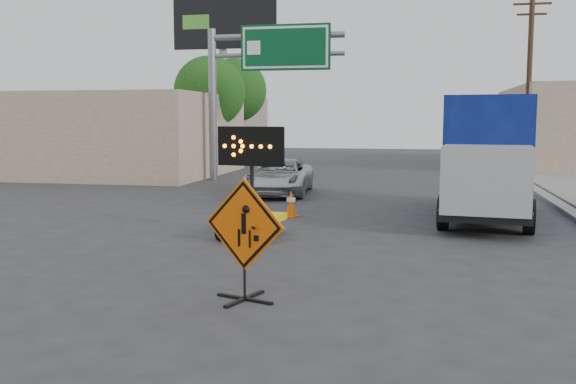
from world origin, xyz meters
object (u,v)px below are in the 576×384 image
(arrow_board, at_px, (252,212))
(pickup_truck, at_px, (279,177))
(box_truck, at_px, (488,164))
(construction_sign, at_px, (244,237))

(arrow_board, height_order, pickup_truck, arrow_board)
(arrow_board, distance_m, box_truck, 7.22)
(pickup_truck, bearing_deg, box_truck, -35.72)
(arrow_board, xyz_separation_m, pickup_truck, (-1.26, 8.65, 0.06))
(construction_sign, height_order, box_truck, box_truck)
(construction_sign, relative_size, arrow_board, 0.73)
(arrow_board, relative_size, pickup_truck, 0.56)
(construction_sign, bearing_deg, pickup_truck, 119.51)
(construction_sign, xyz_separation_m, box_truck, (4.49, 9.45, 0.54))
(box_truck, bearing_deg, arrow_board, -137.16)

